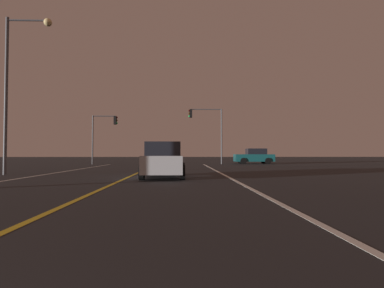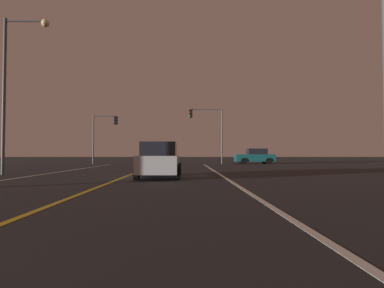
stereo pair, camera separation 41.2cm
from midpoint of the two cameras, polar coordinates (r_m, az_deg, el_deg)
The scene contains 7 objects.
lane_edge_right at distance 12.77m, azimuth 7.54°, elevation -6.99°, with size 0.16×39.07×0.01m, color silver.
lane_center_divider at distance 12.92m, azimuth -14.69°, elevation -6.89°, with size 0.16×39.07×0.01m, color gold.
car_crossing_side at distance 34.57m, azimuth 11.29°, elevation -2.30°, with size 4.30×2.02×1.70m.
car_lead_same_lane at distance 14.77m, azimuth -6.07°, elevation -3.11°, with size 2.02×4.30×1.70m.
traffic_light_near_right at distance 32.83m, azimuth 2.32°, elevation 3.94°, with size 3.65×0.36×5.97m.
traffic_light_near_left at distance 33.78m, azimuth -16.40°, elevation 2.87°, with size 2.70×0.36×5.20m.
street_lamp_left_mid at distance 19.67m, azimuth -30.61°, elevation 11.09°, with size 2.51×0.44×8.66m.
Camera 1 is at (2.64, 0.99, 1.17)m, focal length 28.41 mm.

